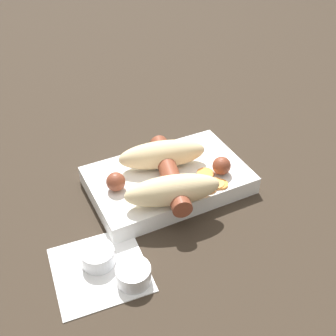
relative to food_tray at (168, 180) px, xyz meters
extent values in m
plane|color=#33281E|center=(0.00, 0.00, -0.02)|extent=(3.00, 3.00, 0.00)
cube|color=white|center=(0.00, 0.00, 0.00)|extent=(0.25, 0.16, 0.03)
ellipsoid|color=beige|center=(0.00, -0.02, 0.04)|extent=(0.15, 0.08, 0.05)
ellipsoid|color=beige|center=(0.02, 0.06, 0.04)|extent=(0.15, 0.08, 0.05)
cylinder|color=brown|center=(0.01, 0.02, 0.03)|extent=(0.07, 0.17, 0.03)
sphere|color=brown|center=(0.09, 0.00, 0.03)|extent=(0.03, 0.03, 0.03)
sphere|color=brown|center=(-0.08, 0.04, 0.03)|extent=(0.03, 0.03, 0.03)
cylinder|color=orange|center=(-0.04, 0.06, 0.02)|extent=(0.03, 0.03, 0.00)
cylinder|color=orange|center=(-0.05, 0.03, 0.02)|extent=(0.04, 0.04, 0.00)
cylinder|color=#F99E4C|center=(-0.05, 0.06, 0.02)|extent=(0.03, 0.03, 0.00)
cylinder|color=orange|center=(-0.06, 0.06, 0.02)|extent=(0.03, 0.03, 0.00)
cylinder|color=#F99E4C|center=(-0.03, 0.06, 0.02)|extent=(0.03, 0.03, 0.00)
cube|color=white|center=(0.16, 0.11, -0.01)|extent=(0.13, 0.13, 0.00)
cylinder|color=silver|center=(0.15, 0.10, 0.00)|extent=(0.05, 0.05, 0.03)
cylinder|color=white|center=(0.15, 0.10, -0.01)|extent=(0.04, 0.04, 0.01)
cylinder|color=silver|center=(0.12, 0.15, 0.00)|extent=(0.05, 0.05, 0.03)
cylinder|color=maroon|center=(0.12, 0.15, -0.01)|extent=(0.04, 0.04, 0.01)
camera|label=1|loc=(0.23, 0.47, 0.44)|focal=45.00mm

